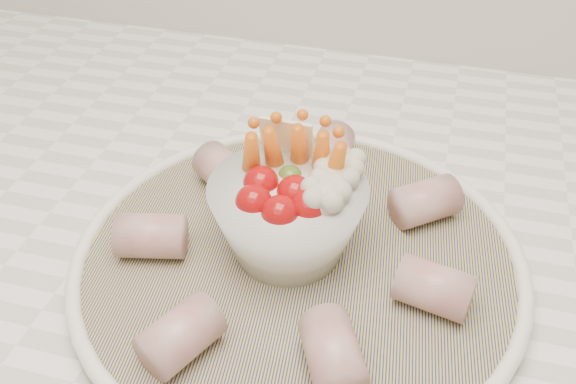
# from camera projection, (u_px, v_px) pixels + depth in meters

# --- Properties ---
(serving_platter) EXTENTS (0.40, 0.40, 0.02)m
(serving_platter) POSITION_uv_depth(u_px,v_px,m) (299.00, 260.00, 0.52)
(serving_platter) COLOR navy
(serving_platter) RESTS_ON kitchen_counter
(veggie_bowl) EXTENTS (0.12, 0.12, 0.10)m
(veggie_bowl) POSITION_uv_depth(u_px,v_px,m) (291.00, 210.00, 0.50)
(veggie_bowl) COLOR silver
(veggie_bowl) RESTS_ON serving_platter
(cured_meat_rolls) EXTENTS (0.28, 0.29, 0.04)m
(cured_meat_rolls) POSITION_uv_depth(u_px,v_px,m) (298.00, 239.00, 0.50)
(cured_meat_rolls) COLOR #A44B4E
(cured_meat_rolls) RESTS_ON serving_platter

